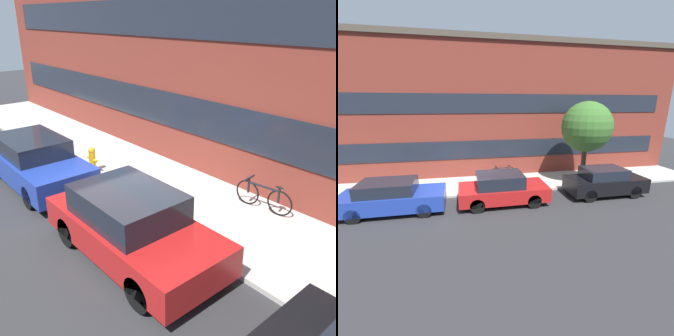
% 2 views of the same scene
% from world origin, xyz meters
% --- Properties ---
extents(ground_plane, '(56.00, 56.00, 0.00)m').
position_xyz_m(ground_plane, '(0.00, 0.00, 0.00)').
color(ground_plane, '#2B2B2D').
extents(sidewalk_strip, '(28.00, 2.99, 0.11)m').
position_xyz_m(sidewalk_strip, '(0.00, 1.49, 0.05)').
color(sidewalk_strip, '#B2AFA8').
rests_on(sidewalk_strip, ground_plane).
extents(rowhouse_facade, '(28.00, 1.02, 8.19)m').
position_xyz_m(rowhouse_facade, '(0.00, 3.43, 4.11)').
color(rowhouse_facade, maroon).
rests_on(rowhouse_facade, ground_plane).
extents(parked_car_blue, '(4.23, 1.73, 1.39)m').
position_xyz_m(parked_car_blue, '(-3.19, -1.05, 0.69)').
color(parked_car_blue, '#1E3899').
rests_on(parked_car_blue, ground_plane).
extents(parked_car_red, '(4.05, 1.79, 1.44)m').
position_xyz_m(parked_car_red, '(1.54, -1.05, 0.71)').
color(parked_car_red, '#AD1919').
rests_on(parked_car_red, ground_plane).
extents(fire_hydrant, '(0.51, 0.28, 0.77)m').
position_xyz_m(fire_hydrant, '(-2.72, 0.53, 0.49)').
color(fire_hydrant, gold).
rests_on(fire_hydrant, sidewalk_strip).
extents(bicycle, '(1.52, 0.44, 0.74)m').
position_xyz_m(bicycle, '(2.19, 2.42, 0.48)').
color(bicycle, black).
rests_on(bicycle, sidewalk_strip).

